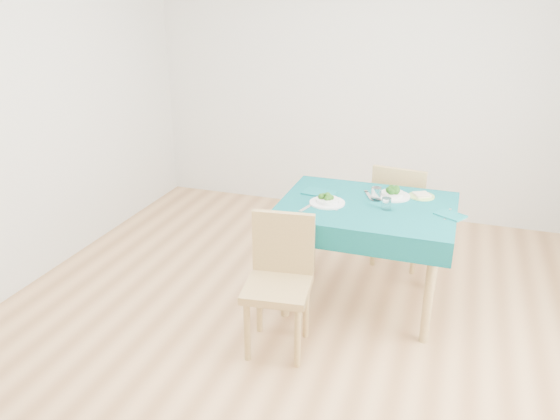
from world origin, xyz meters
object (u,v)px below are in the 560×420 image
(bowl_far, at_px, (393,192))
(bowl_near, at_px, (327,199))
(chair_near, at_px, (277,280))
(side_plate, at_px, (422,196))
(table, at_px, (364,255))
(chair_far, at_px, (402,204))

(bowl_far, bearing_deg, bowl_near, -145.83)
(chair_near, relative_size, bowl_far, 4.01)
(bowl_near, relative_size, side_plate, 1.34)
(bowl_far, xyz_separation_m, side_plate, (0.19, 0.07, -0.03))
(table, height_order, chair_far, chair_far)
(chair_near, height_order, bowl_far, chair_near)
(chair_near, distance_m, bowl_near, 0.71)
(chair_far, xyz_separation_m, bowl_near, (-0.42, -0.81, 0.29))
(bowl_far, distance_m, side_plate, 0.20)
(chair_far, bearing_deg, side_plate, 117.40)
(table, xyz_separation_m, side_plate, (0.33, 0.26, 0.38))
(chair_near, bearing_deg, table, 53.29)
(bowl_near, bearing_deg, side_plate, 29.71)
(bowl_near, xyz_separation_m, bowl_far, (0.40, 0.27, 0.00))
(table, distance_m, chair_far, 0.77)
(bowl_near, bearing_deg, bowl_far, 34.17)
(chair_far, xyz_separation_m, side_plate, (0.17, -0.47, 0.26))
(side_plate, bearing_deg, bowl_far, -160.99)
(table, height_order, side_plate, side_plate)
(side_plate, bearing_deg, chair_far, 109.52)
(table, distance_m, bowl_far, 0.48)
(chair_near, distance_m, side_plate, 1.23)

